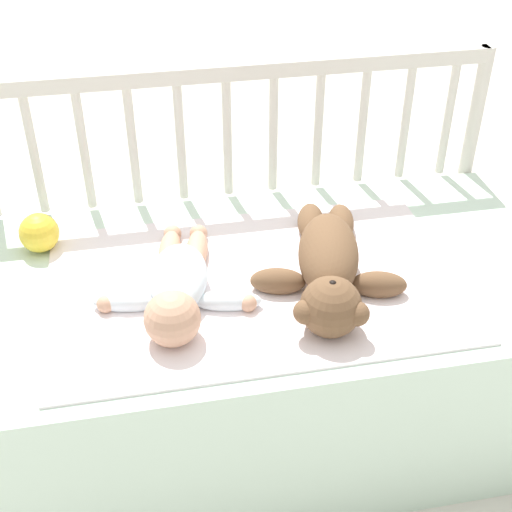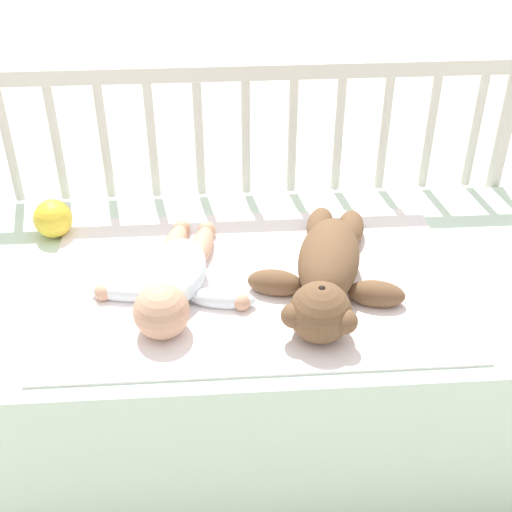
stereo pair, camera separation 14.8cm
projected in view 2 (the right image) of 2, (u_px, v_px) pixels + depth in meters
The scene contains 7 objects.
ground_plane at pixel (256, 415), 1.79m from camera, with size 12.00×12.00×0.00m, color silver.
crib_mattress at pixel (256, 351), 1.66m from camera, with size 1.32×0.67×0.44m.
crib_rail at pixel (246, 149), 1.75m from camera, with size 1.32×0.04×0.78m.
blanket at pixel (253, 284), 1.50m from camera, with size 0.85×0.54×0.01m.
teddy_bear at pixel (327, 271), 1.45m from camera, with size 0.33×0.47×0.12m.
baby at pixel (175, 279), 1.45m from camera, with size 0.34×0.41×0.11m.
toy_ball at pixel (53, 219), 1.63m from camera, with size 0.09×0.09×0.09m.
Camera 2 is at (-0.08, -1.21, 1.37)m, focal length 50.00 mm.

